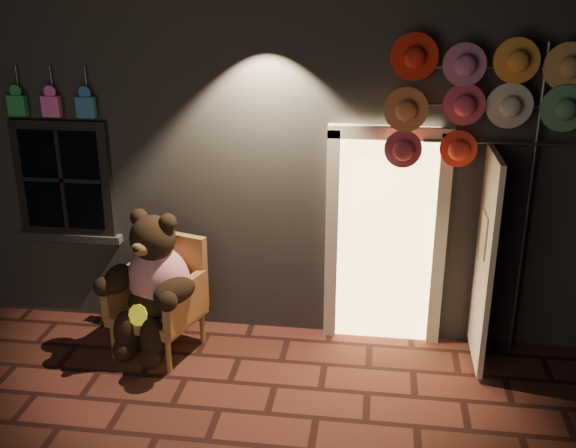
# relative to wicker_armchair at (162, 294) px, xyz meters

# --- Properties ---
(ground) EXTENTS (60.00, 60.00, 0.00)m
(ground) POSITION_rel_wicker_armchair_xyz_m (0.78, -0.97, -0.57)
(ground) COLOR #562720
(ground) RESTS_ON ground
(shop_building) EXTENTS (7.30, 5.95, 3.51)m
(shop_building) POSITION_rel_wicker_armchair_xyz_m (0.78, 3.02, 1.17)
(shop_building) COLOR slate
(shop_building) RESTS_ON ground
(wicker_armchair) EXTENTS (0.94, 0.89, 1.13)m
(wicker_armchair) POSITION_rel_wicker_armchair_xyz_m (0.00, 0.00, 0.00)
(wicker_armchair) COLOR olive
(wicker_armchair) RESTS_ON ground
(teddy_bear) EXTENTS (0.97, 0.89, 1.40)m
(teddy_bear) POSITION_rel_wicker_armchair_xyz_m (-0.03, -0.14, 0.18)
(teddy_bear) COLOR #A91224
(teddy_bear) RESTS_ON ground
(hat_rack) EXTENTS (1.69, 0.22, 2.98)m
(hat_rack) POSITION_rel_wicker_armchair_xyz_m (2.88, 0.31, 1.89)
(hat_rack) COLOR #59595E
(hat_rack) RESTS_ON ground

